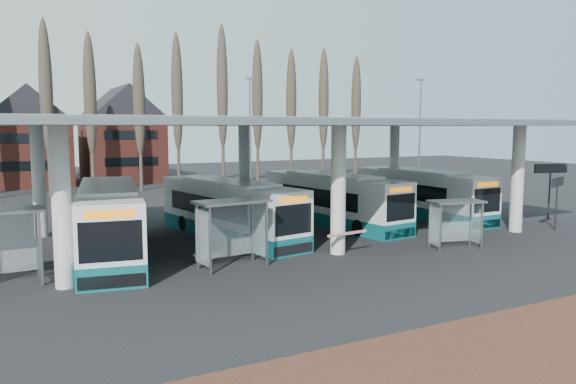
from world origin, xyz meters
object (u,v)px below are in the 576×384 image
bus_3 (420,194)px  shelter_2 (455,214)px  bus_1 (229,211)px  shelter_1 (230,218)px  bus_0 (109,222)px  bus_2 (332,201)px

bus_3 → shelter_2: bus_3 is taller
bus_1 → shelter_1: bus_1 is taller
bus_0 → shelter_2: size_ratio=4.32×
bus_1 → shelter_2: 11.64m
bus_1 → bus_3: 13.98m
bus_1 → shelter_1: (-2.34, -6.00, 0.63)m
bus_2 → shelter_1: size_ratio=3.52×
bus_2 → bus_0: bearing=-177.9°
shelter_2 → bus_2: bearing=114.4°
shelter_1 → shelter_2: bearing=-15.1°
bus_1 → shelter_1: 6.47m
bus_3 → shelter_1: size_ratio=3.45×
bus_3 → bus_2: bearing=179.0°
bus_1 → shelter_1: bearing=-120.9°
bus_1 → shelter_2: (8.65, -7.78, 0.28)m
shelter_2 → bus_0: bearing=171.1°
bus_3 → shelter_2: (-5.30, -8.56, 0.28)m
bus_2 → bus_3: bearing=-7.8°
bus_0 → shelter_1: bus_0 is taller
bus_1 → bus_2: (7.05, 0.84, 0.01)m
bus_1 → shelter_2: size_ratio=4.05×
bus_0 → shelter_2: 16.42m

